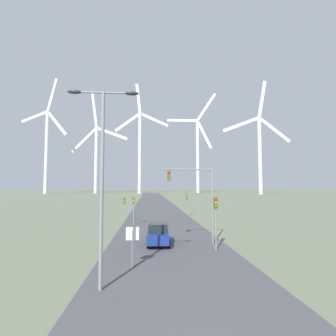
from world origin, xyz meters
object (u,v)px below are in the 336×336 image
(traffic_light_post_mid_left, at_px, (124,204))
(wind_turbine_right, at_px, (198,148))
(streetlamp, at_px, (102,162))
(car_approaching, at_px, (158,234))
(stop_sign_near, at_px, (132,239))
(wind_turbine_center, at_px, (140,144))
(traffic_light_post_near_left, at_px, (134,204))
(wind_turbine_far_right, at_px, (260,146))
(traffic_light_post_near_right, at_px, (216,211))
(traffic_light_post_mid_right, at_px, (187,200))
(wind_turbine_far_left, at_px, (47,143))
(wind_turbine_left, at_px, (96,151))
(traffic_light_mast_overhead, at_px, (196,189))

(traffic_light_post_mid_left, distance_m, wind_turbine_right, 147.70)
(streetlamp, height_order, car_approaching, streetlamp)
(traffic_light_post_mid_left, bearing_deg, stop_sign_near, -83.36)
(streetlamp, relative_size, wind_turbine_right, 0.14)
(streetlamp, bearing_deg, wind_turbine_center, 91.30)
(stop_sign_near, height_order, traffic_light_post_near_left, traffic_light_post_near_left)
(wind_turbine_far_right, bearing_deg, traffic_light_post_near_left, -120.58)
(stop_sign_near, bearing_deg, traffic_light_post_near_right, 30.08)
(traffic_light_post_near_right, bearing_deg, car_approaching, 151.06)
(stop_sign_near, relative_size, car_approaching, 0.59)
(car_approaching, bearing_deg, traffic_light_post_mid_right, 75.05)
(traffic_light_post_mid_left, xyz_separation_m, car_approaching, (4.21, -14.72, -1.51))
(wind_turbine_far_left, bearing_deg, wind_turbine_left, 16.61)
(wind_turbine_left, bearing_deg, streetlamp, -78.66)
(traffic_light_mast_overhead, xyz_separation_m, wind_turbine_right, (29.54, 154.79, 26.22))
(wind_turbine_center, distance_m, wind_turbine_far_right, 72.95)
(traffic_light_mast_overhead, xyz_separation_m, wind_turbine_center, (-9.89, 144.85, 26.65))
(traffic_light_post_mid_left, bearing_deg, wind_turbine_far_right, 58.01)
(traffic_light_post_near_left, xyz_separation_m, traffic_light_post_near_right, (7.12, -13.58, 0.40))
(traffic_light_post_mid_left, height_order, car_approaching, traffic_light_post_mid_left)
(streetlamp, xyz_separation_m, traffic_light_post_mid_left, (-1.11, 24.24, -3.76))
(stop_sign_near, height_order, wind_turbine_right, wind_turbine_right)
(stop_sign_near, height_order, car_approaching, stop_sign_near)
(traffic_light_post_near_left, height_order, wind_turbine_center, wind_turbine_center)
(stop_sign_near, xyz_separation_m, car_approaching, (1.80, 6.03, -0.80))
(stop_sign_near, bearing_deg, wind_turbine_far_left, 112.65)
(traffic_light_post_mid_left, bearing_deg, wind_turbine_right, 75.19)
(traffic_light_post_near_left, relative_size, wind_turbine_far_right, 0.05)
(streetlamp, height_order, wind_turbine_left, wind_turbine_left)
(traffic_light_post_near_right, bearing_deg, traffic_light_post_near_left, 117.68)
(stop_sign_near, distance_m, wind_turbine_far_right, 144.70)
(traffic_light_post_mid_right, height_order, car_approaching, traffic_light_post_mid_right)
(wind_turbine_center, height_order, wind_turbine_far_right, wind_turbine_center)
(traffic_light_post_near_left, distance_m, wind_turbine_center, 136.85)
(stop_sign_near, xyz_separation_m, wind_turbine_far_right, (64.05, 127.13, 25.93))
(car_approaching, xyz_separation_m, wind_turbine_far_right, (62.25, 121.11, 26.73))
(traffic_light_post_near_right, xyz_separation_m, traffic_light_mast_overhead, (-1.13, 2.47, 1.70))
(wind_turbine_far_left, distance_m, wind_turbine_left, 29.69)
(wind_turbine_center, bearing_deg, wind_turbine_far_right, -19.05)
(wind_turbine_right, bearing_deg, traffic_light_post_mid_left, -104.81)
(traffic_light_post_mid_right, bearing_deg, streetlamp, -105.95)
(streetlamp, xyz_separation_m, car_approaching, (3.11, 9.52, -5.27))
(traffic_light_post_mid_right, distance_m, wind_turbine_far_right, 118.11)
(wind_turbine_right, bearing_deg, stop_sign_near, -102.15)
(traffic_light_post_near_right, height_order, traffic_light_post_mid_left, traffic_light_post_near_right)
(wind_turbine_left, relative_size, wind_turbine_right, 0.97)
(traffic_light_mast_overhead, height_order, wind_turbine_left, wind_turbine_left)
(traffic_light_post_near_left, height_order, wind_turbine_far_left, wind_turbine_far_left)
(traffic_light_post_near_left, bearing_deg, traffic_light_post_mid_right, 48.96)
(stop_sign_near, bearing_deg, wind_turbine_center, 91.83)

